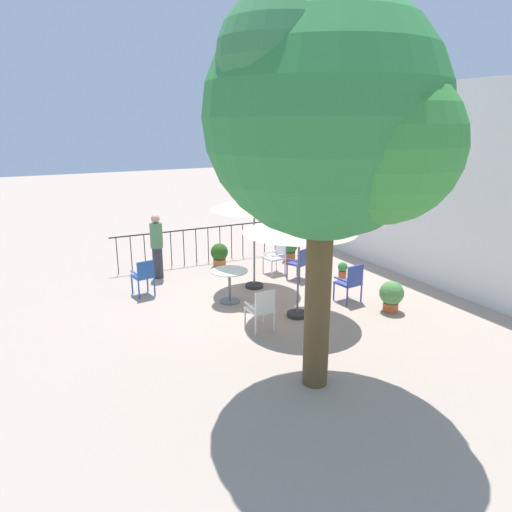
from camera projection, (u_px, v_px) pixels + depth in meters
name	position (u px, v px, depth m)	size (l,w,h in m)	color
ground_plane	(259.00, 295.00, 11.22)	(60.00, 60.00, 0.00)	tan
villa_facade	(404.00, 182.00, 12.43)	(9.97, 0.30, 4.84)	white
terrace_railing	(208.00, 238.00, 13.78)	(0.03, 5.57, 1.01)	black
shade_tree	(330.00, 117.00, 6.36)	(3.48, 3.32, 5.67)	brown
patio_umbrella_0	(300.00, 223.00, 9.48)	(2.30, 2.30, 2.30)	#2D2D2D
patio_umbrella_1	(254.00, 202.00, 11.19)	(2.05, 2.05, 2.41)	#2D2D2D
cafe_table_0	(229.00, 280.00, 10.68)	(0.83, 0.83, 0.75)	silver
patio_chair_0	(301.00, 261.00, 12.20)	(0.58, 0.60, 0.84)	#374396
patio_chair_1	(262.00, 307.00, 9.19)	(0.49, 0.46, 0.87)	silver
patio_chair_2	(277.00, 255.00, 12.78)	(0.49, 0.52, 0.90)	white
patio_chair_3	(144.00, 275.00, 11.07)	(0.50, 0.49, 0.87)	#24519D
patio_chair_4	(351.00, 281.00, 10.69)	(0.52, 0.52, 0.90)	#36499D
potted_plant_0	(289.00, 248.00, 13.83)	(0.47, 0.47, 0.71)	#9E4F2C
potted_plant_1	(342.00, 270.00, 12.21)	(0.25, 0.25, 0.48)	#B7522E
potted_plant_2	(219.00, 254.00, 13.33)	(0.49, 0.49, 0.67)	#C2683B
potted_plant_3	(391.00, 295.00, 10.19)	(0.52, 0.52, 0.68)	#BC5B2F
standing_person	(157.00, 245.00, 12.26)	(0.45, 0.45, 1.68)	#33333D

